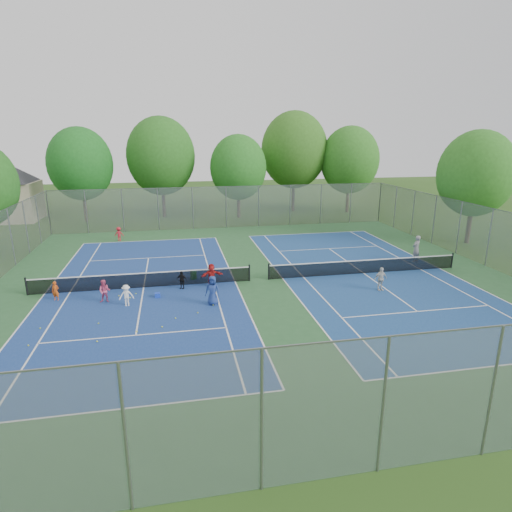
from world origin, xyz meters
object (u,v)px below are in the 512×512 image
(ball_hopper, at_px, (193,275))
(net_right, at_px, (364,267))
(ball_crate, at_px, (158,295))
(net_left, at_px, (143,281))
(instructor, at_px, (416,249))

(ball_hopper, bearing_deg, net_right, -5.05)
(net_right, bearing_deg, ball_crate, -172.46)
(net_left, bearing_deg, net_right, 0.00)
(net_left, distance_m, net_right, 14.00)
(net_left, relative_size, instructor, 6.73)
(net_left, height_order, ball_hopper, net_left)
(net_left, distance_m, ball_hopper, 3.15)
(net_right, xyz_separation_m, instructor, (4.77, 1.84, 0.50))
(net_left, xyz_separation_m, ball_hopper, (3.00, 0.97, -0.16))
(ball_crate, distance_m, ball_hopper, 3.46)
(ball_crate, xyz_separation_m, ball_hopper, (2.14, 2.71, 0.16))
(net_left, relative_size, ball_crate, 43.02)
(net_left, xyz_separation_m, instructor, (18.77, 1.84, 0.50))
(net_right, height_order, ball_hopper, net_right)
(ball_crate, bearing_deg, ball_hopper, 51.69)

